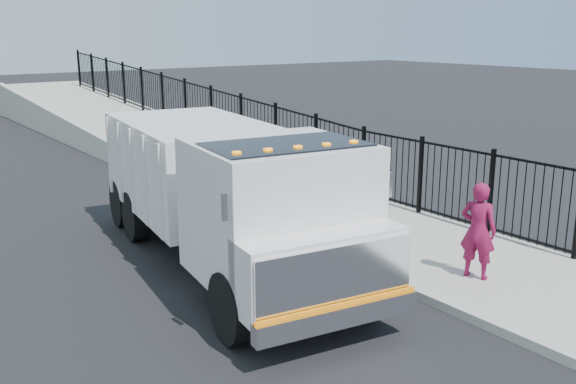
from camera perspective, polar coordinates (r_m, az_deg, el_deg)
ground at (r=12.10m, az=7.02°, el=-7.22°), size 120.00×120.00×0.00m
sidewalk at (r=12.28m, az=20.18°, el=-7.39°), size 3.55×12.00×0.12m
curb at (r=10.82m, az=14.38°, el=-9.80°), size 0.30×12.00×0.16m
ramp at (r=26.47m, az=-13.72°, el=4.31°), size 3.95×24.06×3.19m
iron_fence at (r=23.38m, az=-6.78°, el=5.57°), size 0.10×28.00×1.80m
truck at (r=11.91m, az=-5.39°, el=0.39°), size 3.72×8.41×2.78m
worker at (r=11.73m, az=16.55°, el=-3.29°), size 0.62×0.74×1.74m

